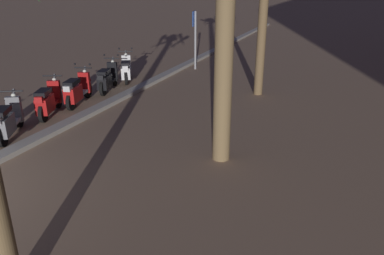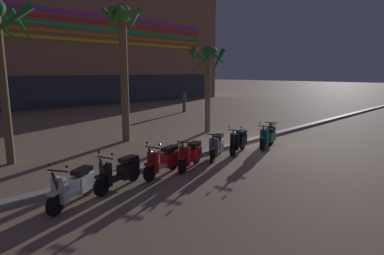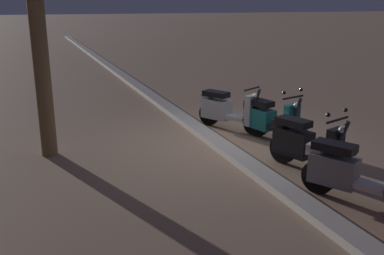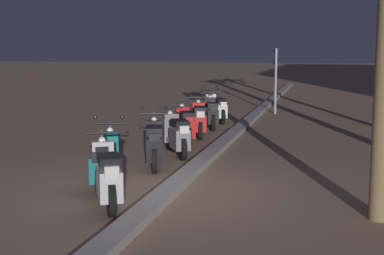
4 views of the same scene
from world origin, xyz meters
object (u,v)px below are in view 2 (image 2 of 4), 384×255
scooter_black_mid_front (122,172)px  scooter_grey_tail_end (217,146)px  scooter_white_lead_nearest (76,185)px  scooter_black_last_in_row (239,141)px  palm_tree_by_mall_entrance (208,67)px  pedestrian_window_shopping (184,101)px  scooter_silver_gap_after_mid (271,132)px  palm_tree_near_sign (123,41)px  scooter_teal_second_in_line (268,137)px  scooter_red_far_back (165,160)px  scooter_red_mid_centre (191,155)px

scooter_black_mid_front → scooter_grey_tail_end: (4.39, 0.15, 0.01)m
scooter_white_lead_nearest → scooter_black_last_in_row: size_ratio=0.97×
scooter_grey_tail_end → palm_tree_by_mall_entrance: 6.23m
scooter_black_last_in_row → pedestrian_window_shopping: size_ratio=0.99×
scooter_black_last_in_row → palm_tree_by_mall_entrance: bearing=59.1°
scooter_black_mid_front → scooter_silver_gap_after_mid: size_ratio=1.07×
scooter_black_last_in_row → palm_tree_near_sign: size_ratio=0.26×
palm_tree_near_sign → palm_tree_by_mall_entrance: bearing=-13.9°
scooter_black_mid_front → scooter_teal_second_in_line: same height
palm_tree_by_mall_entrance → scooter_red_far_back: bearing=-147.7°
scooter_white_lead_nearest → pedestrian_window_shopping: (14.60, 11.58, 0.45)m
scooter_teal_second_in_line → palm_tree_by_mall_entrance: 5.43m
scooter_red_mid_centre → scooter_grey_tail_end: (1.63, 0.23, 0.00)m
scooter_black_last_in_row → palm_tree_by_mall_entrance: palm_tree_by_mall_entrance is taller
scooter_grey_tail_end → scooter_red_mid_centre: bearing=-171.9°
scooter_black_mid_front → scooter_black_last_in_row: (5.66, 0.04, 0.02)m
scooter_grey_tail_end → scooter_teal_second_in_line: (2.98, -0.44, -0.01)m
scooter_red_mid_centre → scooter_grey_tail_end: size_ratio=1.05×
scooter_grey_tail_end → scooter_silver_gap_after_mid: bearing=0.6°
scooter_teal_second_in_line → scooter_silver_gap_after_mid: bearing=24.8°
scooter_white_lead_nearest → scooter_grey_tail_end: bearing=2.8°
scooter_red_far_back → scooter_grey_tail_end: (2.77, 0.14, -0.00)m
scooter_black_mid_front → palm_tree_near_sign: 7.60m
scooter_black_last_in_row → scooter_teal_second_in_line: (1.71, -0.33, -0.02)m
scooter_grey_tail_end → pedestrian_window_shopping: (8.77, 11.29, 0.44)m
scooter_grey_tail_end → scooter_silver_gap_after_mid: same height
scooter_red_mid_centre → scooter_grey_tail_end: bearing=8.1°
scooter_white_lead_nearest → palm_tree_by_mall_entrance: size_ratio=0.35×
scooter_red_far_back → palm_tree_by_mall_entrance: (6.46, 4.09, 3.10)m
scooter_white_lead_nearest → scooter_red_mid_centre: 4.20m
scooter_white_lead_nearest → scooter_teal_second_in_line: (8.81, -0.15, 0.00)m
scooter_grey_tail_end → pedestrian_window_shopping: 14.30m
scooter_red_mid_centre → scooter_red_far_back: bearing=175.4°
scooter_black_mid_front → scooter_silver_gap_after_mid: (8.41, 0.19, 0.01)m
scooter_silver_gap_after_mid → palm_tree_near_sign: 8.21m
scooter_red_far_back → scooter_grey_tail_end: scooter_red_far_back is taller
scooter_grey_tail_end → scooter_silver_gap_after_mid: (4.02, 0.04, -0.00)m
scooter_black_mid_front → scooter_red_far_back: 1.62m
palm_tree_near_sign → palm_tree_by_mall_entrance: palm_tree_near_sign is taller
scooter_silver_gap_after_mid → scooter_red_mid_centre: bearing=-177.2°
scooter_black_last_in_row → scooter_black_mid_front: bearing=-179.6°
scooter_black_mid_front → scooter_teal_second_in_line: size_ratio=1.02×
scooter_grey_tail_end → palm_tree_by_mall_entrance: (3.69, 3.95, 3.10)m
scooter_black_last_in_row → scooter_silver_gap_after_mid: (2.75, 0.15, -0.01)m
scooter_teal_second_in_line → palm_tree_near_sign: size_ratio=0.28×
scooter_silver_gap_after_mid → palm_tree_by_mall_entrance: size_ratio=0.36×
scooter_white_lead_nearest → scooter_black_last_in_row: same height
scooter_red_far_back → scooter_black_mid_front: bearing=-179.7°
scooter_white_lead_nearest → scooter_red_mid_centre: size_ratio=0.98×
scooter_red_far_back → scooter_silver_gap_after_mid: scooter_red_far_back is taller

